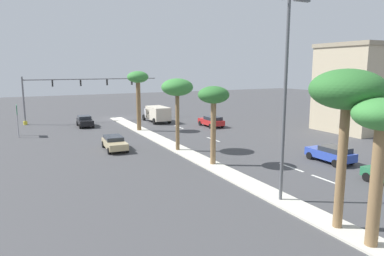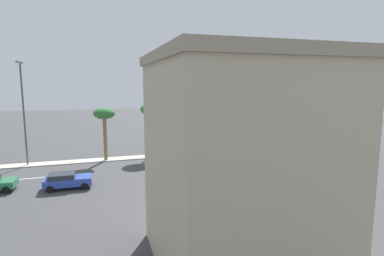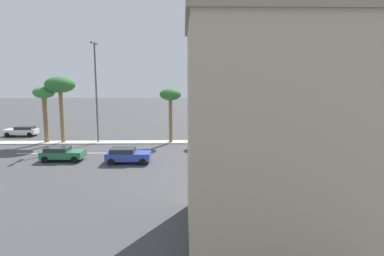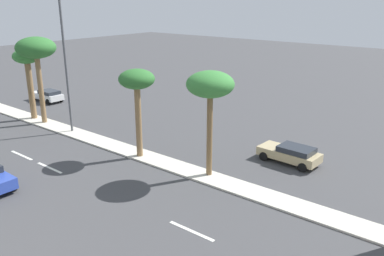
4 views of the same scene
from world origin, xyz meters
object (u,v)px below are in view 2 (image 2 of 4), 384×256
object	(u,v)px
commercial_building	(238,163)
palm_tree_left	(152,110)
sedan_tan_near	(168,142)
directional_road_sign	(220,120)
sedan_black_right	(259,136)
traffic_signal_gantry	(283,111)
box_truck	(293,145)
palm_tree_near	(104,116)
street_lamp_leading	(23,106)
sedan_red_front	(266,163)
sedan_blue_leading	(67,180)
palm_tree_far	(238,106)

from	to	relation	value
commercial_building	palm_tree_left	xyz separation A→B (m)	(25.43, -0.13, 0.52)
commercial_building	sedan_tan_near	distance (m)	31.33
directional_road_sign	sedan_black_right	xyz separation A→B (m)	(-8.21, -3.68, -1.94)
traffic_signal_gantry	box_truck	size ratio (longest dim) A/B	3.48
commercial_building	directional_road_sign	bearing A→B (deg)	-21.09
sedan_tan_near	directional_road_sign	bearing A→B (deg)	-54.61
traffic_signal_gantry	commercial_building	world-z (taller)	commercial_building
directional_road_sign	sedan_black_right	world-z (taller)	directional_road_sign
palm_tree_near	street_lamp_leading	world-z (taller)	street_lamp_leading
box_truck	traffic_signal_gantry	bearing A→B (deg)	-27.46
traffic_signal_gantry	sedan_red_front	world-z (taller)	traffic_signal_gantry
palm_tree_left	commercial_building	bearing A→B (deg)	179.71
sedan_black_right	sedan_red_front	bearing A→B (deg)	153.25
sedan_red_front	sedan_blue_leading	bearing A→B (deg)	90.12
sedan_red_front	traffic_signal_gantry	bearing A→B (deg)	-37.95
street_lamp_leading	palm_tree_far	bearing A→B (deg)	-89.76
sedan_red_front	box_truck	distance (m)	8.82
traffic_signal_gantry	sedan_black_right	xyz separation A→B (m)	(-1.49, 5.43, -3.85)
directional_road_sign	commercial_building	distance (m)	42.03
traffic_signal_gantry	palm_tree_left	distance (m)	25.10
commercial_building	palm_tree_left	world-z (taller)	commercial_building
commercial_building	sedan_tan_near	bearing A→B (deg)	-6.20
directional_road_sign	sedan_blue_leading	distance (m)	34.22
palm_tree_left	sedan_black_right	distance (m)	20.12
traffic_signal_gantry	palm_tree_far	xyz separation A→B (m)	(-7.06, 11.97, 1.64)
palm_tree_left	street_lamp_leading	bearing A→B (deg)	90.75
sedan_blue_leading	sedan_red_front	size ratio (longest dim) A/B	0.98
sedan_blue_leading	sedan_tan_near	size ratio (longest dim) A/B	0.93
palm_tree_far	sedan_tan_near	world-z (taller)	palm_tree_far
traffic_signal_gantry	box_truck	xyz separation A→B (m)	(-11.76, 6.11, -3.33)
commercial_building	sedan_tan_near	xyz separation A→B (m)	(30.78, -3.34, -4.76)
directional_road_sign	palm_tree_near	world-z (taller)	palm_tree_near
directional_road_sign	street_lamp_leading	xyz separation A→B (m)	(-13.90, 29.65, 4.15)
directional_road_sign	palm_tree_left	world-z (taller)	palm_tree_left
traffic_signal_gantry	palm_tree_near	xyz separation A→B (m)	(-7.51, 29.99, 0.89)
commercial_building	sedan_blue_leading	world-z (taller)	commercial_building
sedan_blue_leading	palm_tree_near	bearing A→B (deg)	-21.37
palm_tree_far	sedan_red_front	size ratio (longest dim) A/B	1.79
traffic_signal_gantry	palm_tree_near	bearing A→B (deg)	104.07
commercial_building	sedan_black_right	size ratio (longest dim) A/B	2.74
sedan_red_front	box_truck	world-z (taller)	box_truck
palm_tree_left	traffic_signal_gantry	bearing A→B (deg)	-73.83
commercial_building	palm_tree_far	bearing A→B (deg)	-25.77
palm_tree_left	box_truck	distance (m)	19.17
palm_tree_far	sedan_tan_near	xyz separation A→B (m)	(5.44, 8.89, -5.56)
palm_tree_left	palm_tree_near	distance (m)	5.97
directional_road_sign	box_truck	size ratio (longest dim) A/B	0.65
street_lamp_leading	sedan_red_front	world-z (taller)	street_lamp_leading
sedan_red_front	sedan_tan_near	xyz separation A→B (m)	(15.33, 7.64, -0.05)
traffic_signal_gantry	palm_tree_far	bearing A→B (deg)	120.55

